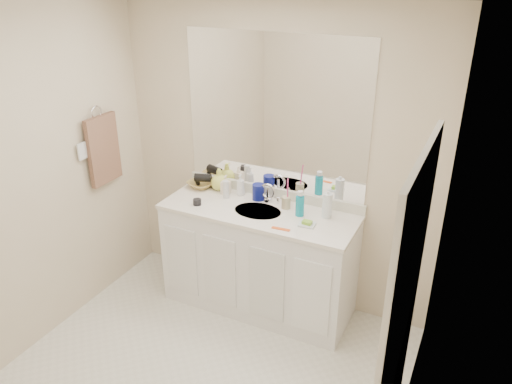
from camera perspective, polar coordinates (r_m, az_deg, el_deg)
The scene contains 29 objects.
ceiling at distance 2.53m, azimuth -10.38°, elevation 19.88°, with size 2.60×2.60×0.02m, color white.
wall_back at distance 3.91m, azimuth 2.10°, elevation 3.79°, with size 2.60×0.02×2.40m, color beige.
wall_left at distance 3.72m, azimuth -25.41°, elevation 0.13°, with size 0.02×2.60×2.40m, color beige.
wall_right at distance 2.48m, azimuth 17.67°, elevation -10.89°, with size 0.02×2.60×2.40m, color beige.
vanity_cabinet at distance 4.04m, azimuth 0.31°, elevation -7.81°, with size 1.50×0.55×0.85m, color white.
countertop at distance 3.82m, azimuth 0.33°, elevation -2.24°, with size 1.52×0.57×0.03m, color white.
backsplash at distance 4.01m, azimuth 1.95°, elevation -0.02°, with size 1.52×0.03×0.08m, color silver.
sink_basin at distance 3.80m, azimuth 0.20°, elevation -2.32°, with size 0.37×0.37×0.02m, color silver.
faucet at distance 3.92m, azimuth 1.35°, elevation -0.37°, with size 0.02×0.02×0.11m, color silver.
mirror at distance 3.79m, azimuth 2.14°, elevation 8.84°, with size 1.48×0.01×1.20m, color white.
blue_mug at distance 3.95m, azimuth 0.27°, elevation 0.00°, with size 0.10×0.10×0.13m, color navy.
tan_cup at distance 3.83m, azimuth 3.46°, elevation -1.20°, with size 0.07×0.07×0.09m, color tan.
toothbrush at distance 3.78m, azimuth 3.63°, elevation 0.18°, with size 0.01×0.01×0.21m, color #EA3D87.
mouthwash_bottle at distance 3.71m, azimuth 5.04°, elevation -1.60°, with size 0.06×0.06×0.15m, color #0D8DA7.
clear_pump_bottle at distance 3.70m, azimuth 8.13°, elevation -1.53°, with size 0.07×0.07×0.19m, color white.
soap_dish at distance 3.61m, azimuth 5.85°, elevation -3.73°, with size 0.11×0.09×0.01m, color silver.
green_soap at distance 3.60m, azimuth 5.86°, elevation -3.48°, with size 0.07×0.05×0.02m, color #82BC2D.
orange_comb at distance 3.54m, azimuth 2.86°, elevation -4.23°, with size 0.14×0.03×0.01m, color #E65218.
dark_jar at distance 3.91m, azimuth -6.74°, elevation -1.14°, with size 0.07×0.07×0.05m, color black.
extra_white_bottle at distance 3.98m, azimuth -3.45°, elevation 0.30°, with size 0.05×0.05×0.15m, color silver.
soap_bottle_white at distance 4.02m, azimuth -1.78°, elevation 0.82°, with size 0.07×0.07×0.18m, color white.
soap_bottle_cream at distance 4.06m, azimuth -3.47°, elevation 0.87°, with size 0.07×0.07×0.16m, color #FBE9CD.
soap_bottle_yellow at distance 4.13m, azimuth -4.22°, elevation 1.47°, with size 0.14×0.14×0.18m, color #D9E057.
wicker_basket at distance 4.21m, azimuth -6.28°, elevation 0.89°, with size 0.22×0.22×0.05m, color #AA8944.
hair_dryer at distance 4.17m, azimuth -6.08°, elevation 1.64°, with size 0.07×0.07×0.14m, color black.
towel_ring at distance 4.07m, azimuth -17.77°, elevation 8.65°, with size 0.11×0.11×0.01m, color silver.
hand_towel at distance 4.15m, azimuth -17.04°, elevation 4.65°, with size 0.04×0.32×0.55m, color brown.
switch_plate at distance 4.01m, azimuth -19.25°, elevation 4.44°, with size 0.01×0.09×0.13m, color white.
door at distance 2.37m, azimuth 15.41°, elevation -18.71°, with size 0.02×0.82×2.00m, color white.
Camera 1 is at (1.48, -2.04, 2.60)m, focal length 35.00 mm.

